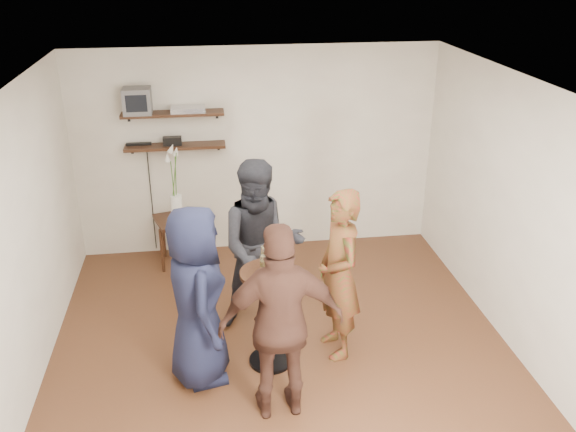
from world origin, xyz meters
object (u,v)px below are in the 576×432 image
object	(u,v)px
drinks_table	(270,305)
person_dark	(261,246)
radio	(172,141)
side_table	(178,226)
person_brown	(282,324)
crt_monitor	(137,101)
person_plaid	(339,275)
person_navy	(196,297)
dvd_deck	(188,109)

from	to	relation	value
drinks_table	person_dark	size ratio (longest dim) A/B	0.55
radio	side_table	distance (m)	1.04
person_brown	crt_monitor	bearing A→B (deg)	-69.17
person_plaid	person_brown	size ratio (longest dim) A/B	0.96
crt_monitor	drinks_table	world-z (taller)	crt_monitor
radio	person_navy	bearing A→B (deg)	-84.64
radio	person_dark	distance (m)	2.03
crt_monitor	person_navy	world-z (taller)	crt_monitor
crt_monitor	radio	size ratio (longest dim) A/B	1.45
dvd_deck	person_brown	bearing A→B (deg)	-77.03
person_dark	person_navy	distance (m)	1.02
radio	person_navy	distance (m)	2.61
person_navy	radio	bearing A→B (deg)	-4.53
side_table	drinks_table	size ratio (longest dim) A/B	0.64
person_dark	radio	bearing A→B (deg)	116.74
dvd_deck	person_navy	bearing A→B (deg)	-89.46
drinks_table	person_plaid	distance (m)	0.70
side_table	person_plaid	bearing A→B (deg)	-52.70
radio	dvd_deck	bearing A→B (deg)	0.00
person_brown	person_navy	bearing A→B (deg)	-40.96
drinks_table	person_plaid	bearing A→B (deg)	8.70
crt_monitor	radio	world-z (taller)	crt_monitor
radio	person_plaid	bearing A→B (deg)	-55.79
drinks_table	dvd_deck	bearing A→B (deg)	105.95
dvd_deck	person_plaid	world-z (taller)	dvd_deck
dvd_deck	side_table	size ratio (longest dim) A/B	0.63
side_table	person_dark	xyz separation A→B (m)	(0.89, -1.47, 0.39)
person_navy	side_table	bearing A→B (deg)	-3.99
radio	person_plaid	xyz separation A→B (m)	(1.56, -2.29, -0.67)
dvd_deck	person_plaid	bearing A→B (deg)	-59.56
dvd_deck	person_plaid	distance (m)	2.86
side_table	person_navy	size ratio (longest dim) A/B	0.37
dvd_deck	person_plaid	xyz separation A→B (m)	(1.35, -2.29, -1.05)
dvd_deck	person_navy	size ratio (longest dim) A/B	0.24
person_dark	person_navy	size ratio (longest dim) A/B	1.06
dvd_deck	drinks_table	distance (m)	2.79
person_navy	person_plaid	bearing A→B (deg)	-90.60
person_plaid	person_navy	xyz separation A→B (m)	(-1.32, -0.22, 0.01)
crt_monitor	person_brown	xyz separation A→B (m)	(1.28, -3.06, -1.14)
radio	person_dark	bearing A→B (deg)	-62.70
side_table	dvd_deck	bearing A→B (deg)	49.84
radio	person_dark	xyz separation A→B (m)	(0.89, -1.72, -0.62)
dvd_deck	side_table	xyz separation A→B (m)	(-0.21, -0.25, -1.39)
crt_monitor	dvd_deck	distance (m)	0.58
side_table	person_plaid	xyz separation A→B (m)	(1.56, -2.04, 0.33)
person_plaid	person_navy	distance (m)	1.34
crt_monitor	radio	distance (m)	0.62
person_dark	person_brown	world-z (taller)	person_dark
person_navy	person_brown	world-z (taller)	person_brown
drinks_table	radio	bearing A→B (deg)	110.52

